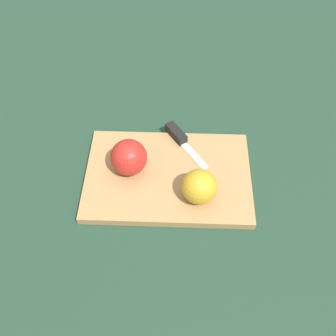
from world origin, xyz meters
name	(u,v)px	position (x,y,z in m)	size (l,w,h in m)	color
ground_plane	(168,179)	(0.00, 0.00, 0.00)	(4.00, 4.00, 0.00)	#1E3828
cutting_board	(168,176)	(0.00, 0.00, 0.01)	(0.38, 0.29, 0.02)	#A37A4C
apple_half_left	(129,157)	(-0.08, 0.02, 0.06)	(0.08, 0.08, 0.08)	red
apple_half_right	(199,187)	(0.05, -0.07, 0.05)	(0.07, 0.07, 0.07)	gold
knife	(178,136)	(0.04, 0.09, 0.03)	(0.08, 0.14, 0.02)	silver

